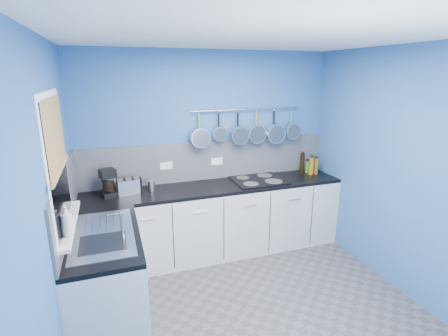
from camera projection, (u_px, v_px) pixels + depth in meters
floor at (254, 312)px, 3.24m from camera, size 3.20×3.00×0.02m
ceiling at (262, 34)px, 2.55m from camera, size 3.20×3.00×0.02m
wall_back at (208, 152)px, 4.27m from camera, size 3.20×0.02×2.50m
wall_front at (395, 295)px, 1.52m from camera, size 3.20×0.02×2.50m
wall_left at (52, 214)px, 2.39m from camera, size 0.02×3.00×2.50m
wall_right at (402, 173)px, 3.40m from camera, size 0.02×3.00×2.50m
backsplash_back at (209, 160)px, 4.28m from camera, size 3.20×0.02×0.50m
backsplash_left at (66, 198)px, 2.97m from camera, size 0.02×1.80×0.50m
cabinet_run_back at (216, 221)px, 4.21m from camera, size 3.20×0.60×0.86m
worktop_back at (216, 187)px, 4.09m from camera, size 3.20×0.60×0.04m
cabinet_run_left at (108, 282)px, 2.99m from camera, size 0.60×1.20×0.86m
worktop_left at (103, 236)px, 2.86m from camera, size 0.60×1.20×0.04m
window_frame at (57, 163)px, 2.59m from camera, size 0.01×1.00×1.10m
window_glass at (58, 163)px, 2.60m from camera, size 0.01×0.90×1.00m
bamboo_blind at (55, 135)px, 2.54m from camera, size 0.01×0.90×0.55m
window_sill at (69, 224)px, 2.74m from camera, size 0.10×0.98×0.03m
sink_unit at (103, 233)px, 2.86m from camera, size 0.50×0.95×0.01m
mixer_tap at (122, 226)px, 2.71m from camera, size 0.12×0.08×0.26m
socket_left at (166, 166)px, 4.10m from camera, size 0.15×0.01×0.09m
socket_right at (217, 161)px, 4.30m from camera, size 0.15×0.01×0.09m
pot_rail at (247, 110)px, 4.23m from camera, size 1.45×0.02×0.02m
soap_bottle_a at (66, 221)px, 2.48m from camera, size 0.10×0.11×0.24m
soap_bottle_b at (68, 220)px, 2.57m from camera, size 0.08×0.08×0.17m
paper_towel at (110, 184)px, 3.74m from camera, size 0.14×0.14×0.26m
coffee_maker at (108, 183)px, 3.71m from camera, size 0.22×0.23×0.30m
toaster at (129, 186)px, 3.80m from camera, size 0.28×0.18×0.17m
canister at (151, 186)px, 3.90m from camera, size 0.10×0.10×0.12m
hob at (258, 180)px, 4.28m from camera, size 0.64×0.57×0.01m
pan_0 at (199, 129)px, 4.08m from camera, size 0.25×0.11×0.44m
pan_1 at (219, 126)px, 4.15m from camera, size 0.19×0.08×0.38m
pan_2 at (238, 127)px, 4.23m from camera, size 0.23×0.13×0.42m
pan_3 at (256, 126)px, 4.32m from camera, size 0.25×0.09×0.44m
pan_4 at (274, 126)px, 4.40m from camera, size 0.26×0.12×0.45m
pan_5 at (291, 123)px, 4.47m from camera, size 0.22×0.12×0.41m
condiment_0 at (313, 166)px, 4.61m from camera, size 0.07×0.07×0.19m
condiment_1 at (307, 167)px, 4.60m from camera, size 0.07×0.07×0.17m
condiment_2 at (302, 164)px, 4.54m from camera, size 0.06×0.06×0.27m
condiment_3 at (316, 166)px, 4.53m from camera, size 0.05×0.05×0.22m
condiment_4 at (311, 166)px, 4.50m from camera, size 0.06×0.06×0.24m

